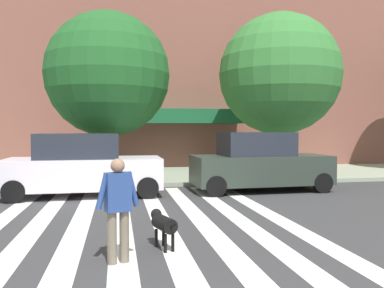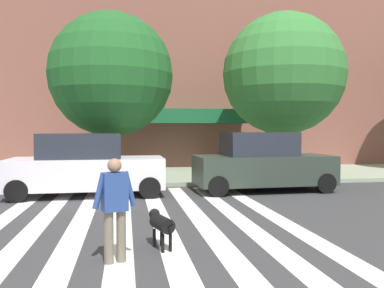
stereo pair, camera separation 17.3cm
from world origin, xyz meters
name	(u,v)px [view 2 (the right image)]	position (x,y,z in m)	size (l,w,h in m)	color
ground_plane	(107,246)	(0.00, 7.20, 0.00)	(160.00, 160.00, 0.00)	#353538
sidewalk_far	(118,176)	(0.00, 17.39, 0.07)	(80.00, 6.00, 0.15)	#949F89
crosswalk_stripes	(145,244)	(0.68, 7.20, 0.00)	(6.75, 13.79, 0.01)	silver
parked_car_behind_first	(86,166)	(-0.91, 12.90, 0.94)	(4.77, 1.98, 1.97)	silver
parked_car_third_in_line	(262,163)	(4.90, 12.90, 0.94)	(4.67, 2.05, 2.00)	#2D372F
street_tree_nearest	(111,75)	(-0.17, 15.25, 4.13)	(4.61, 4.61, 6.29)	#4C3823
street_tree_middle	(283,74)	(6.87, 15.93, 4.40)	(5.07, 5.07, 6.80)	#4C3823
pedestrian_dog_walker	(115,204)	(0.16, 6.29, 0.93)	(0.70, 0.35, 1.64)	#6B6051
dog_on_leash	(161,223)	(0.94, 6.93, 0.44)	(0.44, 0.94, 0.65)	black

